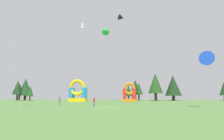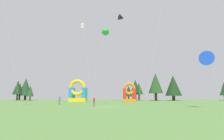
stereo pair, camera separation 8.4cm
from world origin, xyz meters
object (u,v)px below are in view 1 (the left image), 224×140
(kite_white_box, at_px, (83,26))
(inflatable_orange_dome, at_px, (78,94))
(inflatable_yellow_castle, at_px, (129,94))
(person_near_camera, at_px, (94,101))
(person_far_side, at_px, (60,100))
(kite_black_delta, at_px, (121,18))
(kite_blue_delta, at_px, (207,59))
(kite_green_delta, at_px, (105,31))

(kite_white_box, bearing_deg, inflatable_orange_dome, 105.41)
(inflatable_yellow_castle, bearing_deg, person_near_camera, -103.43)
(person_far_side, bearing_deg, kite_white_box, 34.12)
(person_far_side, height_order, inflatable_orange_dome, inflatable_orange_dome)
(kite_black_delta, xyz_separation_m, inflatable_yellow_castle, (2.38, -0.02, -25.48))
(kite_blue_delta, bearing_deg, person_far_side, 158.90)
(inflatable_yellow_castle, xyz_separation_m, inflatable_orange_dome, (-16.21, -1.73, 0.20))
(kite_green_delta, height_order, inflatable_orange_dome, kite_green_delta)
(kite_green_delta, bearing_deg, person_near_camera, -115.49)
(kite_white_box, distance_m, inflatable_orange_dome, 23.67)
(kite_blue_delta, height_order, inflatable_orange_dome, kite_blue_delta)
(inflatable_orange_dome, bearing_deg, person_far_side, -87.31)
(person_far_side, height_order, inflatable_yellow_castle, inflatable_yellow_castle)
(kite_black_delta, bearing_deg, kite_white_box, -116.24)
(kite_green_delta, relative_size, inflatable_orange_dome, 2.23)
(kite_white_box, xyz_separation_m, inflatable_orange_dome, (-4.65, 16.88, -15.94))
(inflatable_yellow_castle, bearing_deg, kite_blue_delta, -71.61)
(person_far_side, bearing_deg, kite_black_delta, 44.63)
(person_far_side, relative_size, inflatable_yellow_castle, 0.31)
(inflatable_orange_dome, bearing_deg, kite_black_delta, 7.22)
(inflatable_yellow_castle, bearing_deg, person_far_side, -123.46)
(kite_green_delta, distance_m, inflatable_orange_dome, 29.28)
(kite_black_delta, bearing_deg, inflatable_yellow_castle, -0.57)
(kite_green_delta, relative_size, inflatable_yellow_castle, 2.58)
(inflatable_yellow_castle, bearing_deg, inflatable_orange_dome, -173.91)
(kite_blue_delta, bearing_deg, inflatable_yellow_castle, 108.39)
(kite_green_delta, height_order, person_far_side, kite_green_delta)
(person_near_camera, height_order, inflatable_yellow_castle, inflatable_yellow_castle)
(kite_blue_delta, height_order, person_near_camera, kite_blue_delta)
(kite_blue_delta, bearing_deg, kite_black_delta, 111.99)
(kite_green_delta, xyz_separation_m, kite_black_delta, (3.05, 26.15, 13.19))
(kite_white_box, relative_size, kite_green_delta, 1.24)
(person_near_camera, xyz_separation_m, inflatable_yellow_castle, (7.05, 29.54, 1.33))
(inflatable_orange_dome, bearing_deg, person_near_camera, -71.77)
(kite_white_box, xyz_separation_m, kite_green_delta, (6.13, -7.52, -3.85))
(kite_blue_delta, distance_m, inflatable_yellow_castle, 35.31)
(kite_black_delta, distance_m, person_far_side, 37.53)
(kite_blue_delta, bearing_deg, kite_white_box, 147.23)
(kite_white_box, height_order, person_far_side, kite_white_box)
(kite_black_delta, distance_m, inflatable_orange_dome, 28.87)
(person_far_side, bearing_deg, person_near_camera, -54.89)
(kite_black_delta, height_order, inflatable_orange_dome, kite_black_delta)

